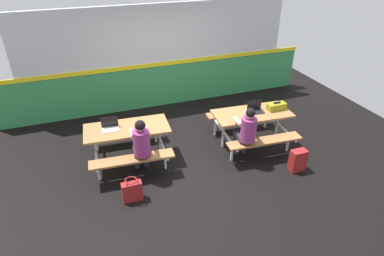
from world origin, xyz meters
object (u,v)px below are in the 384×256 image
(student_further, at_px, (247,130))
(laptop_dark, at_px, (255,109))
(student_nearer, at_px, (141,143))
(backpack_dark, at_px, (297,160))
(picnic_table_right, at_px, (251,120))
(picnic_table_left, at_px, (128,135))
(laptop_silver, at_px, (110,127))
(tote_bag_bright, at_px, (132,191))
(toolbox_grey, at_px, (277,106))

(student_further, xyz_separation_m, laptop_dark, (0.50, 0.56, 0.08))
(student_nearer, xyz_separation_m, laptop_dark, (2.51, 0.33, 0.08))
(student_further, height_order, backpack_dark, student_further)
(picnic_table_right, xyz_separation_m, backpack_dark, (0.39, -1.17, -0.36))
(backpack_dark, bearing_deg, picnic_table_left, 154.10)
(picnic_table_left, bearing_deg, laptop_dark, -5.17)
(laptop_silver, bearing_deg, student_nearer, -53.85)
(tote_bag_bright, bearing_deg, student_nearer, 62.43)
(tote_bag_bright, bearing_deg, laptop_dark, 18.79)
(picnic_table_left, bearing_deg, toolbox_grey, -5.65)
(student_nearer, relative_size, toolbox_grey, 3.02)
(student_nearer, height_order, laptop_dark, student_nearer)
(laptop_silver, relative_size, laptop_dark, 1.00)
(laptop_silver, bearing_deg, toolbox_grey, -6.11)
(picnic_table_left, xyz_separation_m, laptop_dark, (2.67, -0.24, 0.22))
(student_nearer, bearing_deg, tote_bag_bright, -117.57)
(picnic_table_left, bearing_deg, backpack_dark, -25.90)
(picnic_table_right, height_order, student_further, student_further)
(laptop_dark, bearing_deg, picnic_table_left, 174.83)
(laptop_silver, bearing_deg, picnic_table_right, -6.54)
(laptop_silver, height_order, tote_bag_bright, laptop_silver)
(backpack_dark, bearing_deg, laptop_silver, 155.36)
(picnic_table_right, height_order, student_nearer, student_nearer)
(laptop_silver, bearing_deg, student_further, -19.23)
(laptop_silver, xyz_separation_m, toolbox_grey, (3.43, -0.37, 0.02))
(picnic_table_right, xyz_separation_m, student_nearer, (-2.42, -0.30, 0.14))
(picnic_table_right, xyz_separation_m, student_further, (-0.41, -0.53, 0.14))
(student_nearer, relative_size, tote_bag_bright, 2.81)
(student_nearer, height_order, laptop_silver, student_nearer)
(student_nearer, height_order, toolbox_grey, student_nearer)
(laptop_silver, xyz_separation_m, tote_bag_bright, (0.12, -1.27, -0.59))
(laptop_dark, bearing_deg, picnic_table_right, -159.84)
(laptop_silver, bearing_deg, laptop_dark, -5.75)
(student_further, bearing_deg, laptop_dark, 48.42)
(picnic_table_right, relative_size, laptop_silver, 4.99)
(laptop_silver, relative_size, toolbox_grey, 0.83)
(student_further, bearing_deg, toolbox_grey, 27.05)
(student_nearer, height_order, backpack_dark, student_nearer)
(student_nearer, relative_size, backpack_dark, 2.74)
(laptop_silver, distance_m, toolbox_grey, 3.45)
(student_nearer, height_order, student_further, same)
(tote_bag_bright, bearing_deg, student_further, 9.81)
(student_further, relative_size, toolbox_grey, 3.02)
(backpack_dark, bearing_deg, tote_bag_bright, 175.77)
(student_nearer, xyz_separation_m, laptop_silver, (-0.46, 0.63, 0.08))
(picnic_table_left, bearing_deg, student_further, -20.32)
(laptop_dark, relative_size, tote_bag_bright, 0.78)
(student_further, distance_m, tote_bag_bright, 2.44)
(tote_bag_bright, bearing_deg, picnic_table_left, 81.69)
(backpack_dark, xyz_separation_m, tote_bag_bright, (-3.15, 0.23, -0.02))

